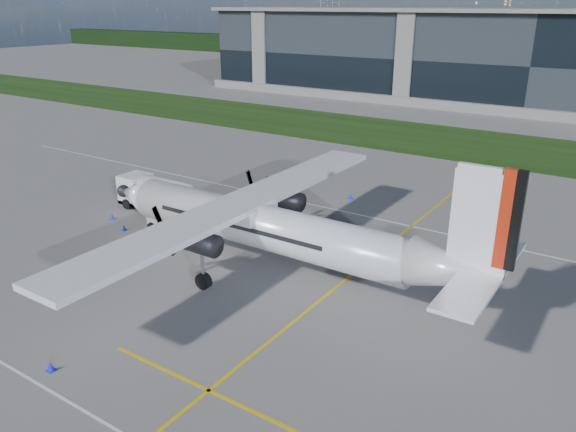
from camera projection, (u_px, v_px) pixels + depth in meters
ground at (461, 160)px, 62.72m from camera, size 400.00×400.00×0.00m
grass_strip at (482, 145)px, 68.94m from camera, size 400.00×18.00×0.04m
terminal_building at (543, 61)px, 91.16m from camera, size 120.00×20.00×15.00m
pylon_west at (330, 7)px, 184.39m from camera, size 9.00×4.60×30.00m
yellow_taxiway_centerline at (366, 263)px, 37.83m from camera, size 0.20×70.00×0.01m
turboprop_aircraft at (275, 205)px, 35.34m from camera, size 29.14×30.21×9.06m
fuel_tanker_truck at (153, 193)px, 47.09m from camera, size 7.83×2.55×2.94m
baggage_tug at (169, 217)px, 43.08m from camera, size 3.33×2.00×2.00m
ground_crew_person at (146, 241)px, 38.90m from camera, size 0.60×0.81×1.92m
safety_cone_portwing at (50, 366)px, 26.66m from camera, size 0.36×0.36×0.50m
safety_cone_stbdwing at (351, 196)px, 50.10m from camera, size 0.36×0.36×0.50m
safety_cone_fwd at (112, 216)px, 45.41m from camera, size 0.36×0.36×0.50m
safety_cone_nose_stbd at (155, 215)px, 45.63m from camera, size 0.36×0.36×0.50m
safety_cone_nose_port at (124, 227)px, 43.19m from camera, size 0.36×0.36×0.50m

